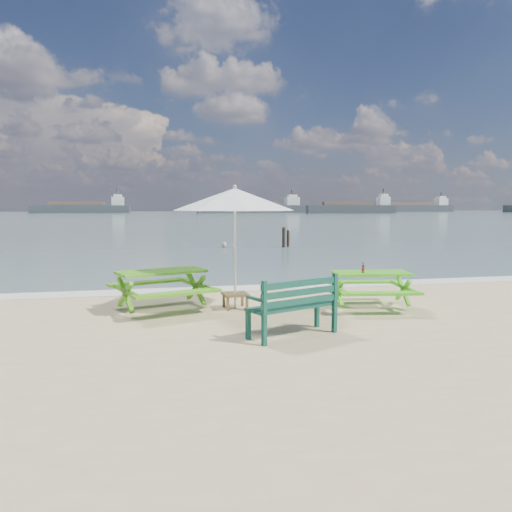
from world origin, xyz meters
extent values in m
plane|color=slate|center=(0.00, 85.00, 0.00)|extent=(300.00, 300.00, 0.00)
cube|color=silver|center=(0.00, 4.60, 0.01)|extent=(22.00, 0.90, 0.01)
cube|color=#4A9A17|center=(-2.21, 2.31, 0.80)|extent=(1.89, 1.34, 0.05)
cube|color=#4A9A17|center=(-2.48, 3.07, 0.47)|extent=(1.72, 0.86, 0.05)
cube|color=#4A9A17|center=(-1.94, 1.55, 0.47)|extent=(1.72, 0.86, 0.05)
cube|color=#4A9A17|center=(-2.21, 2.31, 0.37)|extent=(1.85, 1.45, 0.73)
cube|color=#47B81B|center=(2.06, 1.66, 0.73)|extent=(1.67, 0.98, 0.05)
cube|color=#47B81B|center=(2.18, 2.39, 0.43)|extent=(1.60, 0.52, 0.05)
cube|color=#47B81B|center=(1.94, 0.93, 0.43)|extent=(1.60, 0.52, 0.05)
cube|color=#47B81B|center=(2.06, 1.66, 0.33)|extent=(1.60, 1.11, 0.67)
cube|color=#0E3E30|center=(-0.18, -0.14, 0.49)|extent=(1.62, 1.01, 0.04)
cube|color=#0E3E30|center=(-0.09, -0.36, 0.76)|extent=(1.46, 0.62, 0.40)
cube|color=#0E3E30|center=(-0.18, -0.14, 0.24)|extent=(1.54, 1.03, 0.49)
cube|color=brown|center=(-0.72, 2.18, 0.30)|extent=(0.53, 0.53, 0.05)
cube|color=brown|center=(-0.72, 2.18, 0.14)|extent=(0.46, 0.46, 0.28)
cylinder|color=silver|center=(-0.72, 2.18, 1.20)|extent=(0.05, 0.05, 2.41)
cone|color=white|center=(-0.72, 2.18, 2.26)|extent=(2.64, 2.64, 0.45)
cylinder|color=brown|center=(1.83, 1.55, 0.82)|extent=(0.06, 0.06, 0.14)
cylinder|color=brown|center=(1.83, 1.55, 0.95)|extent=(0.02, 0.02, 0.06)
cylinder|color=maroon|center=(1.83, 1.55, 0.82)|extent=(0.06, 0.06, 0.06)
imported|color=tan|center=(1.32, 17.13, -0.51)|extent=(0.68, 0.58, 1.59)
cylinder|color=black|center=(4.27, 16.43, 0.41)|extent=(0.17, 0.17, 1.22)
cylinder|color=black|center=(4.67, 17.03, 0.32)|extent=(0.15, 0.15, 1.04)
cube|color=#33383C|center=(25.29, 124.42, 1.00)|extent=(29.71, 4.50, 2.20)
cube|color=silver|center=(36.55, 124.61, 3.20)|extent=(3.61, 3.06, 2.20)
cube|color=#33383C|center=(80.31, 137.55, 1.00)|extent=(27.97, 5.69, 2.20)
cube|color=silver|center=(90.84, 138.20, 3.20)|extent=(3.51, 3.20, 2.20)
cube|color=#33383C|center=(-19.59, 131.32, 1.00)|extent=(25.28, 5.10, 2.20)
cube|color=silver|center=(-10.05, 130.90, 3.20)|extent=(3.14, 3.13, 2.20)
cube|color=#33383C|center=(48.62, 112.39, 1.00)|extent=(22.93, 6.77, 2.20)
cube|color=silver|center=(57.15, 111.32, 3.20)|extent=(3.06, 3.31, 2.20)
camera|label=1|loc=(-2.47, -7.86, 2.14)|focal=35.00mm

